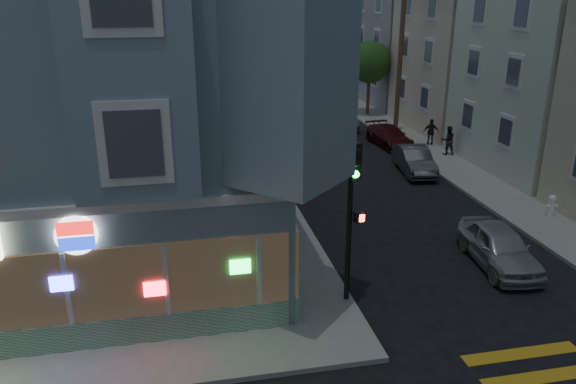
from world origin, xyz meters
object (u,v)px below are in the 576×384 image
object	(u,v)px
pedestrian_a	(448,140)
street_tree_far	(338,51)
traffic_signal	(352,196)
parked_car_b	(414,160)
fire_hydrant	(552,204)
pedestrian_b	(431,132)
utility_pole	(400,60)
parked_car_d	(332,117)
parked_car_a	(499,246)
parked_car_c	(390,136)
street_tree_near	(370,62)

from	to	relation	value
pedestrian_a	street_tree_far	bearing A→B (deg)	-79.14
traffic_signal	parked_car_b	bearing A→B (deg)	42.49
fire_hydrant	parked_car_b	bearing A→B (deg)	113.47
street_tree_far	pedestrian_b	distance (m)	17.31
street_tree_far	traffic_signal	xyz separation A→B (m)	(-9.38, -33.12, -0.46)
utility_pole	street_tree_far	size ratio (longest dim) A/B	1.70
street_tree_far	parked_car_d	bearing A→B (deg)	-108.01
street_tree_far	pedestrian_a	world-z (taller)	street_tree_far
pedestrian_a	parked_car_a	world-z (taller)	pedestrian_a
street_tree_far	pedestrian_a	xyz separation A→B (m)	(0.80, -19.17, -2.97)
parked_car_c	utility_pole	bearing A→B (deg)	54.82
street_tree_far	parked_car_d	distance (m)	12.08
pedestrian_b	traffic_signal	xyz separation A→B (m)	(-10.18, -16.10, 2.56)
street_tree_near	traffic_signal	bearing A→B (deg)	-110.47
parked_car_b	fire_hydrant	world-z (taller)	parked_car_b
street_tree_near	parked_car_d	xyz separation A→B (m)	(-3.60, -3.07, -3.21)
pedestrian_b	parked_car_a	xyz separation A→B (m)	(-4.40, -14.68, -0.22)
pedestrian_b	parked_car_c	world-z (taller)	pedestrian_b
parked_car_c	street_tree_near	bearing A→B (deg)	74.32
pedestrian_b	parked_car_d	size ratio (longest dim) A/B	0.30
utility_pole	pedestrian_b	size ratio (longest dim) A/B	5.83
street_tree_far	fire_hydrant	bearing A→B (deg)	-88.38
parked_car_a	parked_car_d	xyz separation A→B (m)	(0.00, 20.63, 0.02)
street_tree_far	pedestrian_b	bearing A→B (deg)	-87.31
utility_pole	parked_car_a	xyz separation A→B (m)	(-3.40, -17.70, -4.10)
utility_pole	fire_hydrant	xyz separation A→B (m)	(1.00, -14.37, -4.18)
parked_car_d	parked_car_c	bearing A→B (deg)	-74.15
parked_car_c	parked_car_d	size ratio (longest dim) A/B	0.78
pedestrian_b	fire_hydrant	xyz separation A→B (m)	(0.00, -11.34, -0.31)
utility_pole	parked_car_d	xyz separation A→B (m)	(-3.40, 2.93, -4.07)
pedestrian_b	street_tree_far	bearing A→B (deg)	-68.38
pedestrian_a	traffic_signal	bearing A→B (deg)	62.35
pedestrian_a	parked_car_d	world-z (taller)	pedestrian_a
street_tree_near	fire_hydrant	bearing A→B (deg)	-87.75
street_tree_near	traffic_signal	xyz separation A→B (m)	(-9.38, -25.12, -0.46)
pedestrian_a	pedestrian_b	world-z (taller)	pedestrian_a
street_tree_near	parked_car_b	xyz separation A→B (m)	(-2.19, -13.47, -3.27)
utility_pole	pedestrian_b	world-z (taller)	utility_pole
pedestrian_b	parked_car_a	world-z (taller)	pedestrian_b
street_tree_near	parked_car_c	world-z (taller)	street_tree_near
utility_pole	traffic_signal	bearing A→B (deg)	-115.64
parked_car_a	parked_car_c	xyz separation A→B (m)	(2.10, 15.43, -0.11)
traffic_signal	fire_hydrant	xyz separation A→B (m)	(10.18, 4.76, -2.86)
street_tree_near	parked_car_c	bearing A→B (deg)	-100.28
utility_pole	traffic_signal	distance (m)	21.25
parked_car_c	parked_car_d	bearing A→B (deg)	106.59
parked_car_c	fire_hydrant	bearing A→B (deg)	-84.63
parked_car_b	pedestrian_a	bearing A→B (deg)	45.26
pedestrian_b	fire_hydrant	size ratio (longest dim) A/B	1.75
pedestrian_a	parked_car_a	distance (m)	13.28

